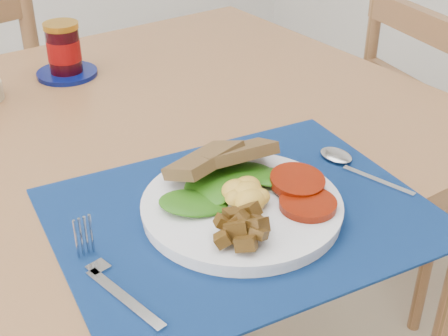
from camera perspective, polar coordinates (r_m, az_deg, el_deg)
name	(u,v)px	position (r m, az deg, el deg)	size (l,w,h in m)	color
table	(50,192)	(1.07, -15.63, -2.10)	(1.40, 0.90, 0.75)	brown
chair_end	(432,124)	(1.65, 18.46, 3.87)	(0.42, 0.44, 1.01)	brown
placemat	(242,214)	(0.83, 1.62, -4.23)	(0.48, 0.38, 0.00)	black
breakfast_plate	(240,204)	(0.81, 1.50, -3.32)	(0.26, 0.26, 0.06)	silver
fork	(107,278)	(0.74, -10.62, -9.89)	(0.03, 0.18, 0.00)	#B2B5BA
spoon	(349,164)	(0.95, 11.36, 0.35)	(0.04, 0.17, 0.00)	#B2B5BA
jam_on_saucer	(64,53)	(1.28, -14.39, 10.18)	(0.12, 0.12, 0.11)	#050F54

